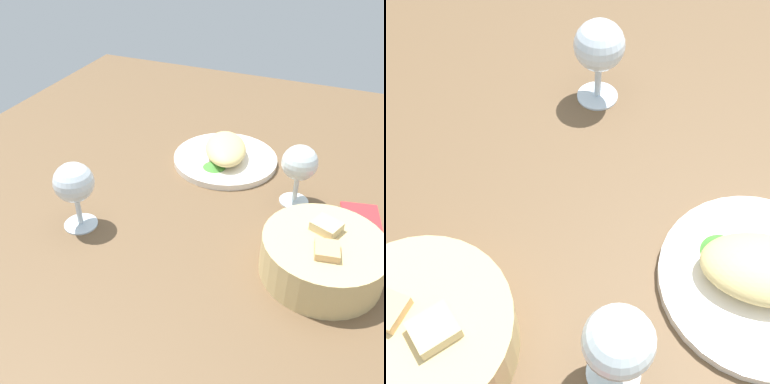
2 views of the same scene
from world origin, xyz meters
TOP-DOWN VIEW (x-y plane):
  - ground_plane at (0.00, 0.00)cm, footprint 140.00×140.00cm
  - plate at (-13.91, -4.06)cm, footprint 23.48×23.48cm
  - omelette at (-13.91, -4.06)cm, footprint 17.03×13.69cm
  - lettuce_garnish at (-8.69, -4.84)cm, footprint 4.99×4.99cm
  - bread_basket at (13.65, 21.88)cm, footprint 19.79×19.79cm
  - wine_glass_near at (18.09, -21.56)cm, footprint 7.32×7.32cm
  - wine_glass_far at (-4.63, 13.79)cm, footprint 6.93×6.93cm
  - folded_napkin at (-3.16, 27.05)cm, footprint 12.16×9.03cm

SIDE VIEW (x-z plane):
  - ground_plane at x=0.00cm, z-range -2.00..0.00cm
  - folded_napkin at x=-3.16cm, z-range 0.00..0.80cm
  - plate at x=-13.91cm, z-range 0.00..1.40cm
  - lettuce_garnish at x=-8.69cm, z-range 1.40..3.02cm
  - omelette at x=-13.91cm, z-range 1.40..5.68cm
  - bread_basket at x=13.65cm, z-range -0.65..7.90cm
  - wine_glass_far at x=-4.63cm, z-range 2.26..14.87cm
  - wine_glass_near at x=18.09cm, z-range 2.35..15.57cm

